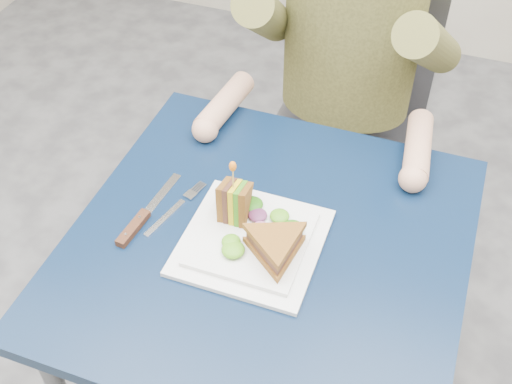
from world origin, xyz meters
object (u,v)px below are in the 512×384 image
at_px(chair, 350,104).
at_px(fork, 174,209).
at_px(sandwich_upright, 234,202).
at_px(knife, 139,221).
at_px(diner, 355,4).
at_px(plate, 252,241).
at_px(table, 267,267).
at_px(sandwich_flat, 276,246).

xyz_separation_m(chair, fork, (-0.20, -0.71, 0.19)).
xyz_separation_m(sandwich_upright, knife, (-0.17, -0.07, -0.05)).
xyz_separation_m(diner, sandwich_upright, (-0.08, -0.59, -0.13)).
bearing_deg(plate, sandwich_upright, 139.84).
distance_m(diner, knife, 0.73).
xyz_separation_m(table, diner, (-0.00, 0.61, 0.26)).
bearing_deg(plate, knife, -173.34).
distance_m(table, fork, 0.22).
relative_size(chair, knife, 4.19).
bearing_deg(table, sandwich_flat, -56.06).
height_order(chair, sandwich_flat, chair).
distance_m(chair, sandwich_flat, 0.81).
height_order(table, sandwich_flat, sandwich_flat).
bearing_deg(table, chair, 90.00).
xyz_separation_m(fork, knife, (-0.05, -0.06, 0.00)).
bearing_deg(sandwich_flat, sandwich_upright, 147.13).
height_order(chair, knife, chair).
height_order(diner, sandwich_upright, diner).
bearing_deg(plate, fork, 170.51).
distance_m(sandwich_upright, fork, 0.14).
height_order(table, fork, fork).
distance_m(chair, knife, 0.83).
bearing_deg(knife, plate, 6.66).
height_order(sandwich_flat, fork, sandwich_flat).
xyz_separation_m(diner, sandwich_flat, (0.03, -0.66, -0.14)).
relative_size(plate, sandwich_upright, 2.03).
bearing_deg(plate, sandwich_flat, -24.44).
bearing_deg(table, diner, 90.00).
relative_size(diner, plate, 2.87).
relative_size(sandwich_upright, knife, 0.58).
relative_size(diner, sandwich_flat, 3.87).
height_order(chair, fork, chair).
bearing_deg(diner, knife, -111.03).
bearing_deg(diner, table, -90.00).
relative_size(chair, sandwich_upright, 7.28).
bearing_deg(sandwich_upright, table, -18.67).
xyz_separation_m(chair, diner, (-0.00, -0.11, 0.37)).
bearing_deg(sandwich_upright, diner, 82.32).
bearing_deg(diner, fork, -108.66).
relative_size(table, diner, 1.01).
bearing_deg(chair, sandwich_upright, -96.46).
xyz_separation_m(plate, fork, (-0.18, 0.03, -0.01)).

